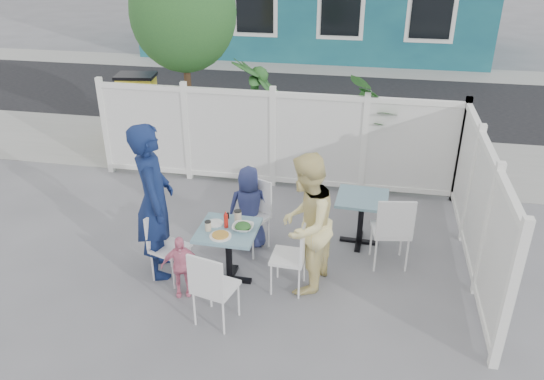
% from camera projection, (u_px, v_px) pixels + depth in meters
% --- Properties ---
extents(ground, '(80.00, 80.00, 0.00)m').
position_uv_depth(ground, '(230.00, 265.00, 6.79)').
color(ground, slate).
extents(near_sidewalk, '(24.00, 2.60, 0.01)m').
position_uv_depth(near_sidewalk, '(281.00, 153.00, 10.13)').
color(near_sidewalk, gray).
rests_on(near_sidewalk, ground).
extents(street, '(24.00, 5.00, 0.01)m').
position_uv_depth(street, '(307.00, 97.00, 13.38)').
color(street, black).
rests_on(street, ground).
extents(far_sidewalk, '(24.00, 1.60, 0.01)m').
position_uv_depth(far_sidewalk, '(320.00, 68.00, 16.10)').
color(far_sidewalk, gray).
rests_on(far_sidewalk, ground).
extents(fence_back, '(5.86, 0.08, 1.60)m').
position_uv_depth(fence_back, '(273.00, 141.00, 8.53)').
color(fence_back, white).
rests_on(fence_back, ground).
extents(fence_right, '(0.08, 3.66, 1.60)m').
position_uv_depth(fence_right, '(478.00, 210.00, 6.46)').
color(fence_right, white).
rests_on(fence_right, ground).
extents(tree, '(1.80, 1.62, 3.59)m').
position_uv_depth(tree, '(183.00, 13.00, 8.80)').
color(tree, '#382316').
rests_on(tree, ground).
extents(utility_cabinet, '(0.75, 0.58, 1.27)m').
position_uv_depth(utility_cabinet, '(139.00, 109.00, 10.51)').
color(utility_cabinet, yellow).
rests_on(utility_cabinet, ground).
extents(potted_shrub_a, '(1.36, 1.36, 1.91)m').
position_uv_depth(potted_shrub_a, '(257.00, 116.00, 9.14)').
color(potted_shrub_a, '#225225').
rests_on(potted_shrub_a, ground).
extents(potted_shrub_b, '(1.67, 1.84, 1.77)m').
position_uv_depth(potted_shrub_b, '(389.00, 130.00, 8.71)').
color(potted_shrub_b, '#225225').
rests_on(potted_shrub_b, ground).
extents(main_table, '(0.70, 0.70, 0.73)m').
position_uv_depth(main_table, '(228.00, 241.00, 6.25)').
color(main_table, teal).
rests_on(main_table, ground).
extents(spare_table, '(0.69, 0.69, 0.70)m').
position_uv_depth(spare_table, '(362.00, 207.00, 7.03)').
color(spare_table, teal).
rests_on(spare_table, ground).
extents(chair_left, '(0.48, 0.49, 0.86)m').
position_uv_depth(chair_left, '(165.00, 241.00, 6.36)').
color(chair_left, white).
rests_on(chair_left, ground).
extents(chair_right, '(0.41, 0.42, 0.89)m').
position_uv_depth(chair_right, '(295.00, 252.00, 6.12)').
color(chair_right, white).
rests_on(chair_right, ground).
extents(chair_back, '(0.57, 0.56, 0.96)m').
position_uv_depth(chair_back, '(253.00, 209.00, 6.94)').
color(chair_back, white).
rests_on(chair_back, ground).
extents(chair_near, '(0.50, 0.49, 0.92)m').
position_uv_depth(chair_near, '(212.00, 284.00, 5.54)').
color(chair_near, white).
rests_on(chair_near, ground).
extents(chair_spare, '(0.52, 0.51, 1.00)m').
position_uv_depth(chair_spare, '(393.00, 227.00, 6.49)').
color(chair_spare, white).
rests_on(chair_spare, ground).
extents(man, '(0.70, 0.83, 1.94)m').
position_uv_depth(man, '(154.00, 201.00, 6.27)').
color(man, '#12214E').
rests_on(man, ground).
extents(woman, '(0.79, 0.94, 1.70)m').
position_uv_depth(woman, '(305.00, 224.00, 6.03)').
color(woman, yellow).
rests_on(woman, ground).
extents(boy, '(0.64, 0.51, 1.15)m').
position_uv_depth(boy, '(249.00, 208.00, 6.96)').
color(boy, navy).
rests_on(boy, ground).
extents(toddler, '(0.49, 0.33, 0.77)m').
position_uv_depth(toddler, '(181.00, 266.00, 6.09)').
color(toddler, pink).
rests_on(toddler, ground).
extents(plate_main, '(0.25, 0.25, 0.02)m').
position_uv_depth(plate_main, '(220.00, 236.00, 6.02)').
color(plate_main, white).
rests_on(plate_main, main_table).
extents(plate_side, '(0.20, 0.20, 0.01)m').
position_uv_depth(plate_side, '(215.00, 223.00, 6.28)').
color(plate_side, white).
rests_on(plate_side, main_table).
extents(salad_bowl, '(0.25, 0.25, 0.06)m').
position_uv_depth(salad_bowl, '(243.00, 228.00, 6.14)').
color(salad_bowl, white).
rests_on(salad_bowl, main_table).
extents(coffee_cup_a, '(0.07, 0.07, 0.11)m').
position_uv_depth(coffee_cup_a, '(208.00, 226.00, 6.12)').
color(coffee_cup_a, beige).
rests_on(coffee_cup_a, main_table).
extents(coffee_cup_b, '(0.09, 0.09, 0.13)m').
position_uv_depth(coffee_cup_b, '(238.00, 216.00, 6.31)').
color(coffee_cup_b, beige).
rests_on(coffee_cup_b, main_table).
extents(ketchup_bottle, '(0.05, 0.05, 0.17)m').
position_uv_depth(ketchup_bottle, '(226.00, 221.00, 6.17)').
color(ketchup_bottle, red).
rests_on(ketchup_bottle, main_table).
extents(salt_shaker, '(0.03, 0.03, 0.07)m').
position_uv_depth(salt_shaker, '(226.00, 215.00, 6.40)').
color(salt_shaker, white).
rests_on(salt_shaker, main_table).
extents(pepper_shaker, '(0.03, 0.03, 0.07)m').
position_uv_depth(pepper_shaker, '(228.00, 216.00, 6.38)').
color(pepper_shaker, black).
rests_on(pepper_shaker, main_table).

